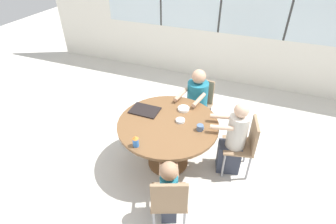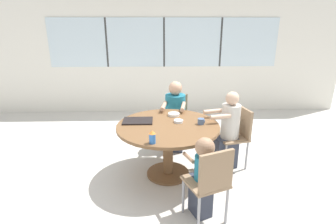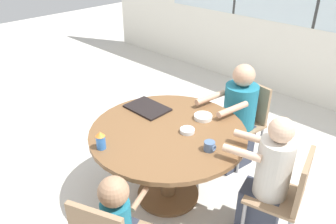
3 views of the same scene
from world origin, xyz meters
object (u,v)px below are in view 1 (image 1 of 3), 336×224
chair_for_man_blue_shirt (200,100)px  person_woman_green_shirt (233,141)px  chair_for_toddler (169,200)px  bowl_cereal (184,109)px  person_toddler (169,192)px  coffee_mug (200,128)px  chair_for_woman_green_shirt (245,142)px  bowl_white_shallow (180,120)px  person_man_blue_shirt (196,106)px  sippy_cup (136,141)px

chair_for_man_blue_shirt → person_woman_green_shirt: size_ratio=0.77×
chair_for_toddler → bowl_cereal: bearing=80.5°
person_woman_green_shirt → person_toddler: bearing=139.5°
person_toddler → coffee_mug: (0.10, 0.85, 0.33)m
chair_for_woman_green_shirt → person_toddler: 1.29m
chair_for_woman_green_shirt → chair_for_toddler: 1.38m
coffee_mug → person_toddler: bearing=-97.0°
chair_for_toddler → coffee_mug: 1.03m
chair_for_toddler → bowl_white_shallow: size_ratio=7.01×
chair_for_toddler → coffee_mug: bearing=65.2°
person_woman_green_shirt → coffee_mug: person_woman_green_shirt is taller
person_woman_green_shirt → person_toddler: size_ratio=1.22×
chair_for_man_blue_shirt → person_toddler: bearing=104.5°
person_woman_green_shirt → person_man_blue_shirt: size_ratio=1.00×
person_woman_green_shirt → sippy_cup: size_ratio=7.37×
chair_for_toddler → bowl_white_shallow: bearing=81.2°
bowl_cereal → chair_for_toddler: bearing=-77.4°
chair_for_woman_green_shirt → person_man_blue_shirt: bearing=41.0°
chair_for_toddler → person_woman_green_shirt: bearing=46.1°
sippy_cup → bowl_cereal: (0.29, 0.93, -0.06)m
coffee_mug → sippy_cup: size_ratio=0.61×
chair_for_man_blue_shirt → chair_for_toddler: bearing=105.7°
chair_for_woman_green_shirt → sippy_cup: (-1.23, -0.82, 0.30)m
person_man_blue_shirt → coffee_mug: 0.96m
chair_for_toddler → sippy_cup: bearing=122.9°
chair_for_woman_green_shirt → person_woman_green_shirt: person_woman_green_shirt is taller
chair_for_toddler → bowl_cereal: chair_for_toddler is taller
chair_for_woman_green_shirt → person_woman_green_shirt: 0.16m
bowl_cereal → sippy_cup: bearing=-107.4°
chair_for_man_blue_shirt → person_man_blue_shirt: size_ratio=0.77×
chair_for_woman_green_shirt → coffee_mug: (-0.59, -0.24, 0.26)m
person_toddler → bowl_white_shallow: bearing=79.8°
bowl_white_shallow → person_man_blue_shirt: bearing=90.0°
chair_for_woman_green_shirt → person_man_blue_shirt: size_ratio=0.77×
chair_for_man_blue_shirt → person_man_blue_shirt: person_man_blue_shirt is taller
chair_for_toddler → person_toddler: bearing=90.0°
person_woman_green_shirt → bowl_cereal: size_ratio=6.81×
coffee_mug → bowl_cereal: size_ratio=0.56×
bowl_white_shallow → chair_for_woman_green_shirt: bearing=10.2°
chair_for_woman_green_shirt → chair_for_man_blue_shirt: same height
person_woman_green_shirt → chair_for_toddler: bearing=144.8°
person_woman_green_shirt → coffee_mug: bearing=101.3°
person_woman_green_shirt → bowl_white_shallow: bearing=85.9°
bowl_white_shallow → chair_for_man_blue_shirt: bearing=88.4°
chair_for_woman_green_shirt → bowl_white_shallow: chair_for_woman_green_shirt is taller
chair_for_man_blue_shirt → sippy_cup: size_ratio=5.69×
bowl_white_shallow → bowl_cereal: size_ratio=0.75×
person_toddler → sippy_cup: size_ratio=6.04×
person_toddler → coffee_mug: person_toddler is taller
coffee_mug → bowl_cereal: coffee_mug is taller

